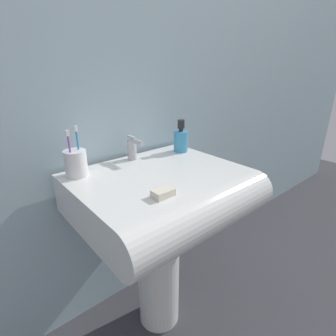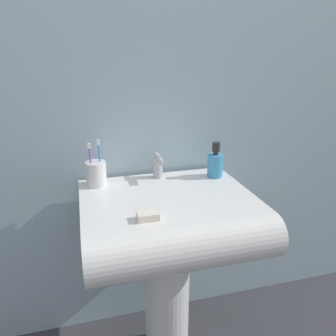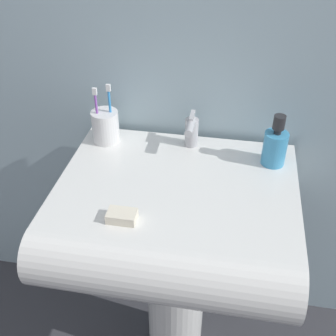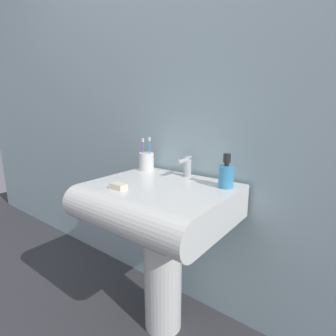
# 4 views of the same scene
# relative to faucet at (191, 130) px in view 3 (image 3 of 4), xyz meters

# --- Properties ---
(sink_pedestal) EXTENTS (0.18, 0.18, 0.60)m
(sink_pedestal) POSITION_rel_faucet_xyz_m (-0.01, -0.18, -0.51)
(sink_pedestal) COLOR white
(sink_pedestal) RESTS_ON ground
(sink_basin) EXTENTS (0.63, 0.55, 0.15)m
(sink_basin) POSITION_rel_faucet_xyz_m (-0.01, -0.23, -0.13)
(sink_basin) COLOR white
(sink_basin) RESTS_ON sink_pedestal
(faucet) EXTENTS (0.04, 0.11, 0.10)m
(faucet) POSITION_rel_faucet_xyz_m (0.00, 0.00, 0.00)
(faucet) COLOR #B7B7BC
(faucet) RESTS_ON sink_basin
(toothbrush_cup) EXTENTS (0.08, 0.08, 0.18)m
(toothbrush_cup) POSITION_rel_faucet_xyz_m (-0.25, -0.01, -0.00)
(toothbrush_cup) COLOR white
(toothbrush_cup) RESTS_ON sink_basin
(soap_bottle) EXTENTS (0.07, 0.07, 0.15)m
(soap_bottle) POSITION_rel_faucet_xyz_m (0.24, -0.04, 0.00)
(soap_bottle) COLOR #3F99CC
(soap_bottle) RESTS_ON sink_basin
(bar_soap) EXTENTS (0.07, 0.04, 0.02)m
(bar_soap) POSITION_rel_faucet_xyz_m (-0.12, -0.34, -0.04)
(bar_soap) COLOR silver
(bar_soap) RESTS_ON sink_basin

